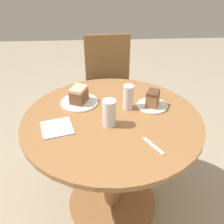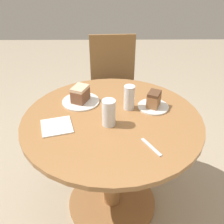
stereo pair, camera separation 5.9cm
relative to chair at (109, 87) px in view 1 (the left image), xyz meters
name	(u,v)px [view 1 (the left image)]	position (x,y,z in m)	size (l,w,h in m)	color
ground_plane	(112,202)	(-0.02, -0.93, -0.50)	(8.00, 8.00, 0.00)	tan
table	(112,146)	(-0.02, -0.93, 0.05)	(1.08, 1.08, 0.78)	#9E6B3D
chair	(109,87)	(0.00, 0.00, 0.00)	(0.48, 0.48, 0.96)	olive
plate_near	(152,106)	(0.24, -0.82, 0.28)	(0.20, 0.20, 0.01)	silver
plate_far	(79,102)	(-0.23, -0.75, 0.28)	(0.24, 0.24, 0.01)	silver
cake_slice_near	(153,98)	(0.24, -0.82, 0.33)	(0.10, 0.12, 0.10)	#9E6B42
cake_slice_far	(79,95)	(-0.23, -0.75, 0.33)	(0.12, 0.14, 0.10)	brown
glass_lemonade	(128,99)	(0.08, -0.83, 0.34)	(0.07, 0.07, 0.16)	beige
glass_water	(109,114)	(-0.04, -1.00, 0.34)	(0.08, 0.08, 0.16)	silver
napkin_stack	(57,128)	(-0.34, -1.02, 0.28)	(0.21, 0.21, 0.01)	white
spoon	(153,146)	(0.17, -1.21, 0.28)	(0.09, 0.15, 0.00)	silver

